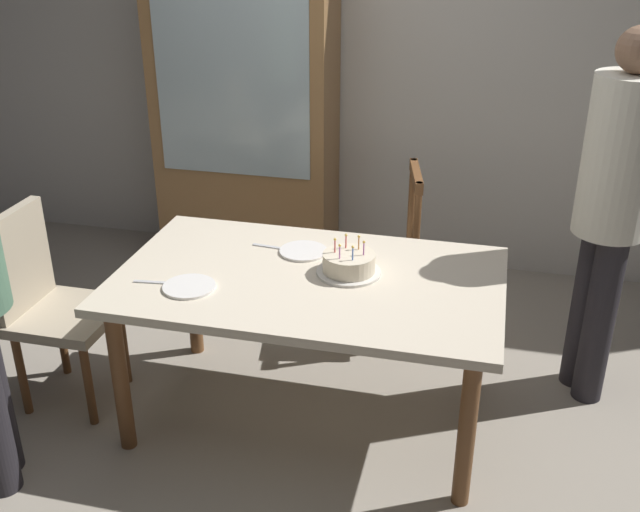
% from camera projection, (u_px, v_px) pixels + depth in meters
% --- Properties ---
extents(ground, '(6.40, 6.40, 0.00)m').
position_uv_depth(ground, '(310.00, 415.00, 3.50)').
color(ground, '#9E9384').
extents(back_wall, '(6.40, 0.10, 2.60)m').
position_uv_depth(back_wall, '(383.00, 61.00, 4.57)').
color(back_wall, beige).
rests_on(back_wall, ground).
extents(dining_table, '(1.65, 1.00, 0.73)m').
position_uv_depth(dining_table, '(309.00, 293.00, 3.22)').
color(dining_table, beige).
rests_on(dining_table, ground).
extents(birthday_cake, '(0.28, 0.28, 0.16)m').
position_uv_depth(birthday_cake, '(349.00, 264.00, 3.19)').
color(birthday_cake, silver).
rests_on(birthday_cake, dining_table).
extents(plate_near_celebrant, '(0.22, 0.22, 0.01)m').
position_uv_depth(plate_near_celebrant, '(189.00, 287.00, 3.08)').
color(plate_near_celebrant, white).
rests_on(plate_near_celebrant, dining_table).
extents(plate_far_side, '(0.22, 0.22, 0.01)m').
position_uv_depth(plate_far_side, '(303.00, 251.00, 3.40)').
color(plate_far_side, white).
rests_on(plate_far_side, dining_table).
extents(fork_near_celebrant, '(0.18, 0.04, 0.01)m').
position_uv_depth(fork_near_celebrant, '(154.00, 282.00, 3.13)').
color(fork_near_celebrant, silver).
rests_on(fork_near_celebrant, dining_table).
extents(fork_far_side, '(0.18, 0.03, 0.01)m').
position_uv_depth(fork_far_side, '(271.00, 247.00, 3.45)').
color(fork_far_side, silver).
rests_on(fork_far_side, dining_table).
extents(chair_spindle_back, '(0.52, 0.52, 0.95)m').
position_uv_depth(chair_spindle_back, '(380.00, 257.00, 3.99)').
color(chair_spindle_back, beige).
rests_on(chair_spindle_back, ground).
extents(chair_upholstered, '(0.45, 0.44, 0.95)m').
position_uv_depth(chair_upholstered, '(47.00, 298.00, 3.43)').
color(chair_upholstered, tan).
rests_on(chair_upholstered, ground).
extents(person_guest, '(0.32, 0.32, 1.74)m').
position_uv_depth(person_guest, '(613.00, 200.00, 3.27)').
color(person_guest, '#262328').
rests_on(person_guest, ground).
extents(china_cabinet, '(1.10, 0.45, 1.90)m').
position_uv_depth(china_cabinet, '(246.00, 120.00, 4.63)').
color(china_cabinet, '#9E7042').
rests_on(china_cabinet, ground).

